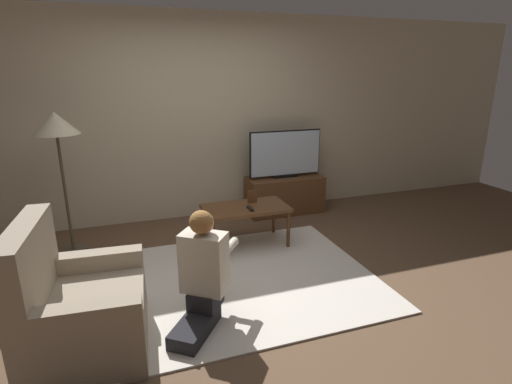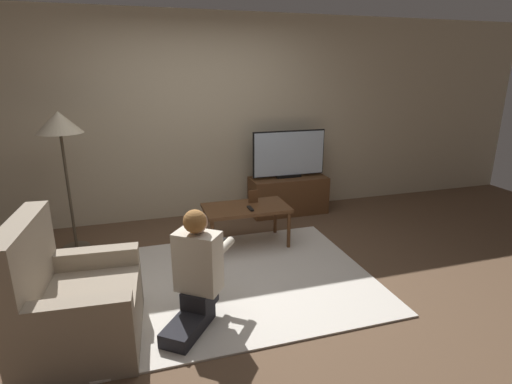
% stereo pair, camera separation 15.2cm
% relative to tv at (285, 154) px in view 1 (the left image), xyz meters
% --- Properties ---
extents(ground_plane, '(10.00, 10.00, 0.00)m').
position_rel_tv_xyz_m(ground_plane, '(-1.13, -1.62, -0.83)').
color(ground_plane, brown).
extents(wall_back, '(10.00, 0.06, 2.60)m').
position_rel_tv_xyz_m(wall_back, '(-1.13, 0.31, 0.47)').
color(wall_back, beige).
rests_on(wall_back, ground_plane).
extents(rug, '(2.47, 1.99, 0.02)m').
position_rel_tv_xyz_m(rug, '(-1.13, -1.62, -0.82)').
color(rug, silver).
rests_on(rug, ground_plane).
extents(tv_stand, '(1.04, 0.43, 0.50)m').
position_rel_tv_xyz_m(tv_stand, '(0.00, -0.00, -0.57)').
color(tv_stand, brown).
rests_on(tv_stand, ground_plane).
extents(tv, '(1.01, 0.08, 0.64)m').
position_rel_tv_xyz_m(tv, '(0.00, 0.00, 0.00)').
color(tv, black).
rests_on(tv, tv_stand).
extents(coffee_table, '(0.93, 0.52, 0.46)m').
position_rel_tv_xyz_m(coffee_table, '(-0.85, -0.88, -0.41)').
color(coffee_table, brown).
rests_on(coffee_table, ground_plane).
extents(floor_lamp, '(0.45, 0.45, 1.51)m').
position_rel_tv_xyz_m(floor_lamp, '(-2.67, -0.42, 0.49)').
color(floor_lamp, '#4C4233').
rests_on(floor_lamp, ground_plane).
extents(armchair, '(0.84, 0.95, 0.96)m').
position_rel_tv_xyz_m(armchair, '(-2.47, -2.15, -0.52)').
color(armchair, gray).
rests_on(armchair, ground_plane).
extents(person_kneeling, '(0.70, 0.82, 0.91)m').
position_rel_tv_xyz_m(person_kneeling, '(-1.59, -2.14, -0.38)').
color(person_kneeling, '#232328').
rests_on(person_kneeling, rug).
extents(picture_frame, '(0.11, 0.01, 0.15)m').
position_rel_tv_xyz_m(picture_frame, '(-0.74, -0.78, -0.29)').
color(picture_frame, brown).
rests_on(picture_frame, coffee_table).
extents(remote, '(0.04, 0.15, 0.02)m').
position_rel_tv_xyz_m(remote, '(-0.83, -0.99, -0.35)').
color(remote, black).
rests_on(remote, coffee_table).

